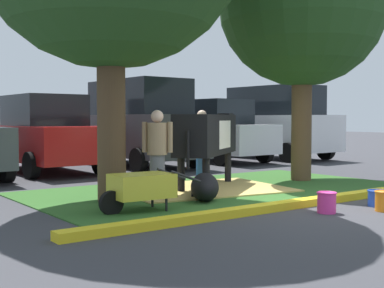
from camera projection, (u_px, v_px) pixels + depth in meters
The scene contains 16 objects.
ground_plane at pixel (299, 204), 8.68m from camera, with size 80.00×80.00×0.00m, color #38383D.
grass_island at pixel (222, 190), 10.37m from camera, with size 7.48×4.21×0.02m, color #2D5B23.
curb_yellow at pixel (310, 202), 8.56m from camera, with size 8.68×0.24×0.12m, color yellow.
hay_bedding at pixel (201, 189), 10.36m from camera, with size 3.20×2.40×0.04m, color tan.
shade_tree_right at pixel (303, 3), 11.75m from camera, with size 3.77×3.77×5.90m.
cow_holstein at pixel (208, 135), 10.74m from camera, with size 2.74×2.16×1.53m.
calf_lying at pixel (205, 187), 9.05m from camera, with size 1.04×1.24×0.48m.
person_handler at pixel (157, 153), 8.99m from camera, with size 0.41×0.39×1.56m.
person_visitor_near at pixel (202, 143), 11.98m from camera, with size 0.39×0.41×1.60m.
wheelbarrow at pixel (140, 187), 7.93m from camera, with size 1.61×0.66×0.63m.
bucket_pink at pixel (327, 202), 7.87m from camera, with size 0.30×0.30×0.32m.
bucket_blue at pixel (377, 198), 8.46m from camera, with size 0.31×0.31×0.27m.
sedan_red at pixel (44, 135), 13.90m from camera, with size 2.10×4.44×2.02m.
suv_dark_grey at pixel (139, 123), 15.51m from camera, with size 2.20×4.64×2.52m.
sedan_silver at pixel (214, 131), 17.26m from camera, with size 2.10×4.44×2.02m.
suv_black at pixel (275, 122), 18.53m from camera, with size 2.20×4.64×2.52m.
Camera 1 is at (-6.54, -5.88, 1.42)m, focal length 49.35 mm.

